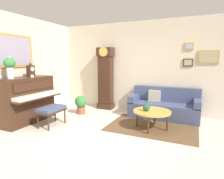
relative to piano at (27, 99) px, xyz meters
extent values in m
cube|color=beige|center=(2.23, -0.07, -0.65)|extent=(6.40, 6.00, 0.10)
cube|color=beige|center=(-0.37, -0.07, 0.80)|extent=(0.10, 4.90, 2.80)
cube|color=#B28E3D|center=(-0.30, 0.00, 1.25)|extent=(0.03, 1.10, 0.84)
cube|color=#998EA8|center=(-0.29, 0.00, 1.25)|extent=(0.01, 0.98, 0.72)
cube|color=beige|center=(2.23, 2.33, 0.80)|extent=(5.30, 0.10, 2.80)
cube|color=#B28E3D|center=(4.28, 2.27, 1.10)|extent=(0.52, 0.03, 0.36)
cube|color=tan|center=(4.28, 2.25, 1.10)|extent=(0.46, 0.01, 0.30)
cube|color=#33281E|center=(3.78, 2.27, 0.95)|extent=(0.26, 0.03, 0.22)
cube|color=tan|center=(3.78, 2.25, 0.95)|extent=(0.20, 0.01, 0.16)
cube|color=#B28E3D|center=(3.78, 2.27, 1.40)|extent=(0.24, 0.03, 0.20)
cube|color=#9EB2C1|center=(3.78, 2.25, 1.40)|extent=(0.18, 0.01, 0.14)
cube|color=brown|center=(3.11, 0.96, -0.60)|extent=(2.10, 1.50, 0.01)
cube|color=#3D2316|center=(-0.02, 0.00, -0.01)|extent=(0.60, 1.44, 1.19)
cube|color=#3D2316|center=(0.41, 0.00, 0.08)|extent=(0.28, 1.38, 0.04)
cube|color=white|center=(0.41, 0.00, 0.14)|extent=(0.26, 1.32, 0.08)
cube|color=#3D2316|center=(0.30, 0.00, 0.38)|extent=(0.03, 1.20, 0.20)
cube|color=#3D2316|center=(0.81, 0.01, -0.22)|extent=(0.42, 0.70, 0.04)
cube|color=#424C70|center=(0.81, 0.01, -0.16)|extent=(0.40, 0.68, 0.08)
cylinder|color=#3D2316|center=(0.97, -0.29, -0.42)|extent=(0.04, 0.04, 0.36)
cylinder|color=#3D2316|center=(0.97, 0.31, -0.42)|extent=(0.04, 0.04, 0.36)
cylinder|color=#3D2316|center=(0.65, -0.29, -0.42)|extent=(0.04, 0.04, 0.36)
cylinder|color=#3D2316|center=(0.65, 0.31, -0.42)|extent=(0.04, 0.04, 0.36)
cube|color=#3D2316|center=(1.28, 2.09, -0.51)|extent=(0.52, 0.34, 0.18)
cube|color=#3D2316|center=(1.28, 2.09, 0.29)|extent=(0.44, 0.28, 1.78)
cube|color=#3D2316|center=(1.28, 2.09, 1.28)|extent=(0.52, 0.32, 0.28)
cylinder|color=gold|center=(1.28, 1.93, 1.28)|extent=(0.30, 0.02, 0.30)
cylinder|color=gold|center=(1.28, 2.04, 0.35)|extent=(0.03, 0.03, 0.70)
cube|color=#424C70|center=(3.23, 1.84, -0.39)|extent=(1.90, 0.80, 0.42)
cube|color=#424C70|center=(3.23, 2.14, 0.02)|extent=(1.90, 0.20, 0.44)
cube|color=#424C70|center=(2.37, 1.84, -0.10)|extent=(0.18, 0.80, 0.20)
cube|color=#424C70|center=(4.09, 1.84, -0.10)|extent=(0.18, 0.80, 0.20)
cube|color=#B7AD93|center=(2.93, 1.98, -0.02)|extent=(0.34, 0.12, 0.32)
cylinder|color=gold|center=(3.12, 0.83, -0.18)|extent=(0.88, 0.88, 0.04)
torus|color=#4C2B19|center=(3.12, 0.83, -0.18)|extent=(0.88, 0.88, 0.04)
cylinder|color=#4C2B19|center=(3.12, 1.19, -0.40)|extent=(0.04, 0.04, 0.40)
cylinder|color=#4C2B19|center=(3.48, 0.83, -0.40)|extent=(0.04, 0.04, 0.40)
cylinder|color=#4C2B19|center=(3.12, 0.47, -0.40)|extent=(0.04, 0.04, 0.40)
cylinder|color=#4C2B19|center=(2.76, 0.83, -0.40)|extent=(0.04, 0.04, 0.40)
cube|color=#3D2316|center=(0.00, 0.19, 0.74)|extent=(0.12, 0.18, 0.30)
cylinder|color=white|center=(0.06, 0.19, 0.79)|extent=(0.01, 0.11, 0.11)
cone|color=#3D2316|center=(0.00, 0.19, 0.93)|extent=(0.10, 0.10, 0.08)
cylinder|color=silver|center=(0.00, -0.41, 0.72)|extent=(0.15, 0.15, 0.26)
sphere|color=#387F3D|center=(0.00, -0.41, 0.96)|extent=(0.26, 0.26, 0.26)
cone|color=#D199B7|center=(0.03, -0.43, 1.09)|extent=(0.06, 0.06, 0.16)
cylinder|color=white|center=(0.16, 0.08, 0.59)|extent=(0.12, 0.12, 0.01)
cylinder|color=white|center=(0.16, 0.08, 0.62)|extent=(0.08, 0.08, 0.06)
cylinder|color=#234C33|center=(3.00, 0.74, -0.15)|extent=(0.09, 0.09, 0.01)
sphere|color=#285638|center=(3.00, 0.74, -0.07)|extent=(0.17, 0.17, 0.17)
cylinder|color=#285638|center=(3.00, 0.74, 0.04)|extent=(0.04, 0.04, 0.08)
cylinder|color=#935138|center=(0.88, 1.20, -0.49)|extent=(0.24, 0.24, 0.22)
sphere|color=#387F3D|center=(0.88, 1.20, -0.22)|extent=(0.36, 0.36, 0.36)
camera|label=1|loc=(4.02, -3.47, 1.02)|focal=30.12mm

